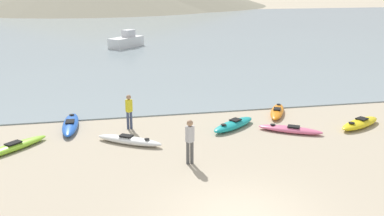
{
  "coord_description": "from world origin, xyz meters",
  "views": [
    {
      "loc": [
        -3.67,
        -10.74,
        6.53
      ],
      "look_at": [
        0.55,
        9.42,
        0.5
      ],
      "focal_mm": 42.0,
      "sensor_mm": 36.0,
      "label": 1
    }
  ],
  "objects": [
    {
      "name": "kayak_on_sand_2",
      "position": [
        7.71,
        6.54,
        0.17
      ],
      "size": [
        2.7,
        1.93,
        0.39
      ],
      "color": "yellow",
      "rests_on": "ground_plane"
    },
    {
      "name": "moored_boat_0",
      "position": [
        -1.01,
        32.52,
        0.62
      ],
      "size": [
        3.58,
        3.65,
        1.61
      ],
      "color": "white",
      "rests_on": "bay_water"
    },
    {
      "name": "person_near_foreground",
      "position": [
        -0.65,
        4.05,
        0.96
      ],
      "size": [
        0.34,
        0.27,
        1.67
      ],
      "color": "#4C4C4C",
      "rests_on": "ground_plane"
    },
    {
      "name": "kayak_on_sand_6",
      "position": [
        4.33,
        6.51,
        0.13
      ],
      "size": [
        2.71,
        2.01,
        0.31
      ],
      "color": "#E5668C",
      "rests_on": "ground_plane"
    },
    {
      "name": "kayak_on_sand_5",
      "position": [
        -5.09,
        9.05,
        0.18
      ],
      "size": [
        0.77,
        3.25,
        0.4
      ],
      "color": "blue",
      "rests_on": "ground_plane"
    },
    {
      "name": "kayak_on_sand_4",
      "position": [
        2.06,
        7.53,
        0.18
      ],
      "size": [
        2.56,
        2.15,
        0.39
      ],
      "color": "teal",
      "rests_on": "ground_plane"
    },
    {
      "name": "kayak_on_sand_1",
      "position": [
        -7.26,
        6.65,
        0.14
      ],
      "size": [
        2.85,
        2.81,
        0.32
      ],
      "color": "#8CCC2D",
      "rests_on": "ground_plane"
    },
    {
      "name": "kayak_on_sand_0",
      "position": [
        -2.65,
        6.53,
        0.15
      ],
      "size": [
        2.75,
        2.07,
        0.35
      ],
      "color": "white",
      "rests_on": "ground_plane"
    },
    {
      "name": "person_near_waterline",
      "position": [
        -2.5,
        8.41,
        0.9
      ],
      "size": [
        0.32,
        0.27,
        1.58
      ],
      "color": "#384260",
      "rests_on": "ground_plane"
    },
    {
      "name": "kayak_on_sand_3",
      "position": [
        4.78,
        9.1,
        0.16
      ],
      "size": [
        1.75,
        2.66,
        0.36
      ],
      "color": "orange",
      "rests_on": "ground_plane"
    },
    {
      "name": "bay_water",
      "position": [
        0.0,
        45.04,
        0.03
      ],
      "size": [
        160.0,
        70.0,
        0.06
      ],
      "primitive_type": "cube",
      "color": "gray",
      "rests_on": "ground_plane"
    }
  ]
}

